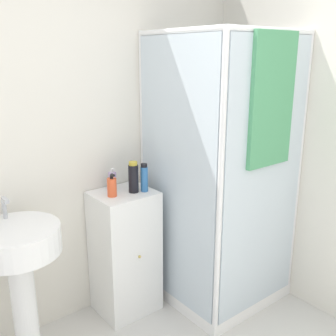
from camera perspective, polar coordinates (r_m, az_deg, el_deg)
The scene contains 8 objects.
wall_back at distance 2.54m, azimuth -20.45°, elevation 2.60°, with size 6.40×0.06×2.50m, color silver.
shower_enclosure at distance 2.94m, azimuth 7.61°, elevation -8.53°, with size 0.83×0.86×1.96m.
vanity_cabinet at distance 2.87m, azimuth -6.26°, elevation -12.06°, with size 0.41×0.37×0.90m.
sink at distance 2.39m, azimuth -20.79°, elevation -12.65°, with size 0.48×0.48×1.03m.
soap_dispenser at distance 2.60m, azimuth -8.14°, elevation -2.74°, with size 0.06×0.06×0.16m.
shampoo_bottle_tall_black at distance 2.65m, azimuth -5.05°, elevation -1.37°, with size 0.07×0.07×0.21m.
shampoo_bottle_blue at distance 2.66m, azimuth -3.47°, elevation -1.45°, with size 0.05×0.05×0.20m.
lotion_bottle_white at distance 2.71m, azimuth -8.07°, elevation -1.89°, with size 0.05×0.06×0.16m.
Camera 1 is at (-0.74, -0.67, 1.80)m, focal length 42.00 mm.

